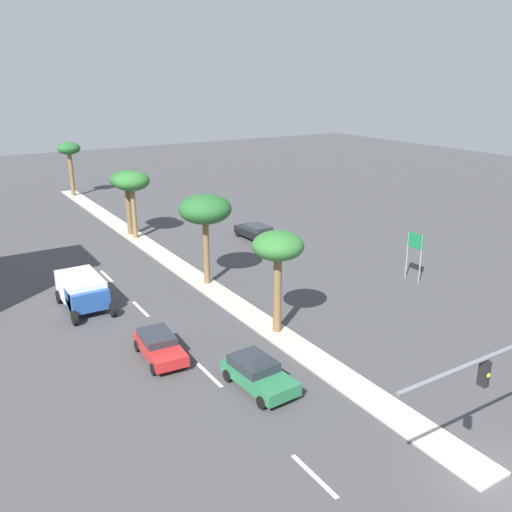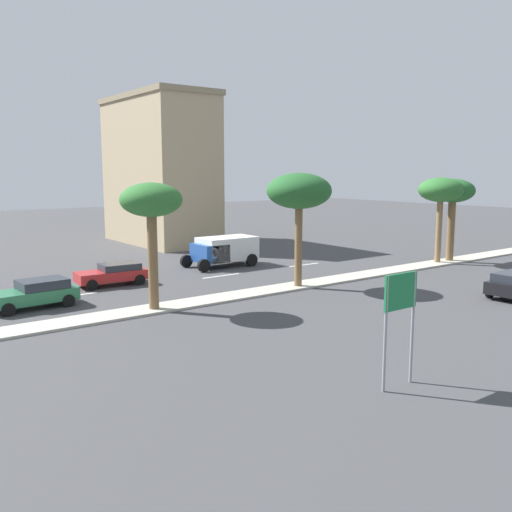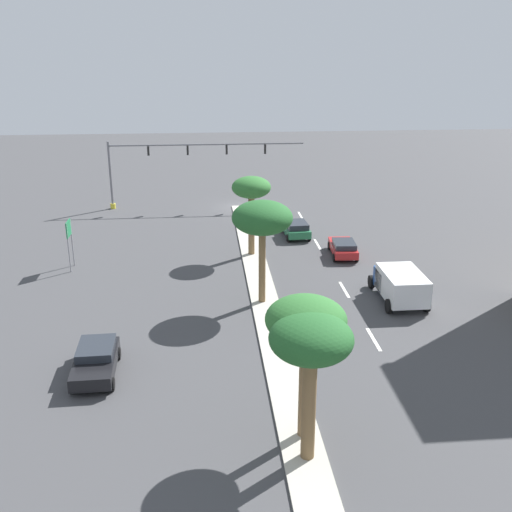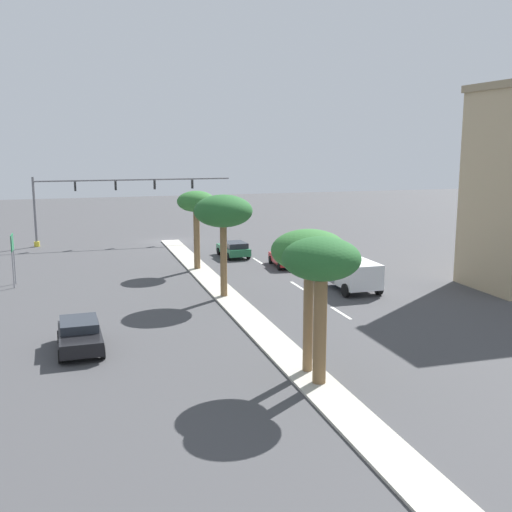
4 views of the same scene
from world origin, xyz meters
TOP-DOWN VIEW (x-y plane):
  - ground_plane at (0.00, 24.99)m, footprint 160.00×160.00m
  - median_curb at (0.00, 32.12)m, footprint 1.80×64.25m
  - lane_stripe_inboard at (-5.59, 4.00)m, footprint 0.20×2.80m
  - lane_stripe_left at (-5.59, 12.85)m, footprint 0.20×2.80m
  - lane_stripe_front at (-5.59, 22.66)m, footprint 0.20×2.80m
  - lane_stripe_right at (-5.59, 29.98)m, footprint 0.20×2.80m
  - traffic_signal_gantry at (7.28, -0.47)m, footprint 19.65×0.53m
  - directional_road_sign at (13.62, 16.87)m, footprint 0.10×1.46m
  - palm_tree_center at (0.12, 15.01)m, footprint 3.00×3.00m
  - palm_tree_front at (0.21, 24.33)m, footprint 3.78×3.78m
  - palm_tree_inboard at (-0.13, 38.42)m, footprint 3.27×3.27m
  - palm_tree_far at (-0.09, 39.87)m, footprint 3.21×3.21m
  - sedan_black_right at (9.42, 32.35)m, footprint 2.21×4.42m
  - sedan_green_rear at (-4.07, 10.50)m, footprint 2.26×4.28m
  - sedan_red_inboard at (-7.04, 15.86)m, footprint 2.15×4.25m
  - box_truck at (-8.69, 24.81)m, footprint 2.68×5.22m

SIDE VIEW (x-z plane):
  - ground_plane at x=0.00m, z-range 0.00..0.00m
  - lane_stripe_inboard at x=-5.59m, z-range 0.00..0.01m
  - lane_stripe_left at x=-5.59m, z-range 0.00..0.01m
  - lane_stripe_front at x=-5.59m, z-range 0.00..0.01m
  - lane_stripe_right at x=-5.59m, z-range 0.00..0.01m
  - median_curb at x=0.00m, z-range 0.00..0.12m
  - sedan_red_inboard at x=-7.04m, z-range 0.06..1.37m
  - sedan_green_rear at x=-4.07m, z-range 0.05..1.45m
  - sedan_black_right at x=9.42m, z-range 0.06..1.47m
  - box_truck at x=-8.69m, z-range 0.14..2.26m
  - directional_road_sign at x=13.62m, z-range 0.82..4.51m
  - traffic_signal_gantry at x=7.28m, z-range 1.28..8.06m
  - palm_tree_far at x=-0.09m, z-range 2.10..8.27m
  - palm_tree_center at x=0.12m, z-range 2.17..8.36m
  - palm_tree_inboard at x=-0.13m, z-range 2.22..8.50m
  - palm_tree_front at x=0.21m, z-range 2.30..8.93m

